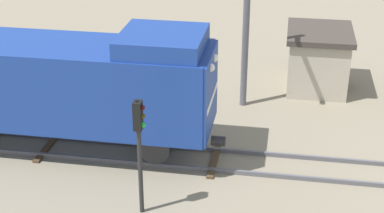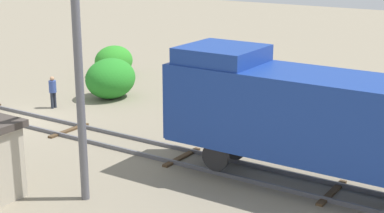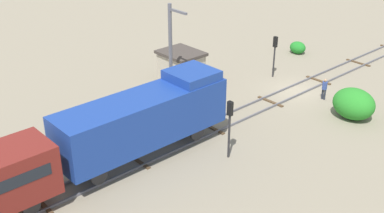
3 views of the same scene
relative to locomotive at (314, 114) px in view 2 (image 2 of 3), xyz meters
name	(u,v)px [view 2 (image 2 of 3)]	position (x,y,z in m)	size (l,w,h in m)	color
ground_plane	(22,120)	(0.00, -14.96, -2.77)	(113.68, 113.68, 0.00)	gray
railway_track	(22,119)	(0.00, -14.96, -2.70)	(2.40, 75.79, 0.16)	#595960
locomotive	(314,114)	(0.00, 0.00, 0.00)	(2.90, 11.60, 4.60)	navy
traffic_signal_mid	(262,84)	(-3.40, -3.67, -0.11)	(0.32, 0.34, 3.81)	#262628
worker_near_track	(53,90)	(-2.40, -15.27, -1.78)	(0.38, 0.38, 1.70)	#262B38
catenary_mast	(81,82)	(4.94, -6.06, 1.32)	(1.94, 0.28, 7.69)	#595960
bush_mid	(114,61)	(-9.95, -17.60, -1.79)	(2.72, 2.22, 1.97)	#2D8B26
bush_far	(111,78)	(-5.62, -14.10, -1.66)	(3.07, 2.51, 2.23)	#268326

